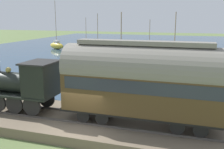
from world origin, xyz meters
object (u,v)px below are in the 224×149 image
at_px(sailboat_brown, 98,51).
at_px(rowboat_mid_harbor, 89,98).
at_px(sailboat_yellow, 57,45).
at_px(sailboat_blue, 121,74).
at_px(passenger_coach, 142,80).
at_px(sailboat_red, 86,44).
at_px(rowboat_near_shore, 53,80).
at_px(steam_locomotive, 26,82).
at_px(sailboat_black, 173,73).
at_px(sailboat_gray, 149,51).

xyz_separation_m(sailboat_brown, rowboat_mid_harbor, (-24.73, -8.50, -0.48)).
distance_m(sailboat_yellow, sailboat_blue, 30.13).
height_order(passenger_coach, sailboat_blue, sailboat_blue).
xyz_separation_m(sailboat_red, rowboat_near_shore, (-32.53, -10.15, -0.33)).
relative_size(sailboat_red, rowboat_mid_harbor, 2.46).
height_order(sailboat_red, rowboat_mid_harbor, sailboat_red).
bearing_deg(sailboat_brown, steam_locomotive, -177.91).
bearing_deg(sailboat_red, sailboat_brown, -116.15).
distance_m(sailboat_yellow, sailboat_red, 8.40).
bearing_deg(rowboat_near_shore, sailboat_black, -94.89).
relative_size(sailboat_gray, rowboat_near_shore, 3.09).
bearing_deg(sailboat_blue, steam_locomotive, 174.01).
height_order(sailboat_yellow, rowboat_mid_harbor, sailboat_yellow).
bearing_deg(steam_locomotive, sailboat_brown, 11.91).
height_order(rowboat_mid_harbor, rowboat_near_shore, rowboat_mid_harbor).
distance_m(sailboat_blue, rowboat_mid_harbor, 7.45).
relative_size(sailboat_blue, sailboat_gray, 1.13).
relative_size(passenger_coach, sailboat_gray, 1.46).
relative_size(steam_locomotive, sailboat_black, 0.73).
relative_size(passenger_coach, sailboat_red, 1.41).
xyz_separation_m(sailboat_black, rowboat_near_shore, (-5.35, 11.72, -0.32)).
bearing_deg(sailboat_gray, rowboat_mid_harbor, 152.44).
xyz_separation_m(sailboat_red, sailboat_black, (-27.18, -21.87, -0.01)).
xyz_separation_m(steam_locomotive, sailboat_blue, (12.11, -2.87, -1.78)).
distance_m(sailboat_red, rowboat_near_shore, 34.08).
height_order(sailboat_black, rowboat_mid_harbor, sailboat_black).
xyz_separation_m(steam_locomotive, sailboat_red, (42.26, 13.90, -2.01)).
bearing_deg(sailboat_yellow, sailboat_gray, -73.63).
height_order(sailboat_brown, sailboat_gray, sailboat_brown).
bearing_deg(sailboat_brown, sailboat_yellow, 55.22).
distance_m(passenger_coach, rowboat_near_shore, 15.15).
xyz_separation_m(sailboat_blue, rowboat_mid_harbor, (-7.41, 0.57, -0.48)).
bearing_deg(sailboat_blue, passenger_coach, -151.98).
height_order(steam_locomotive, rowboat_near_shore, steam_locomotive).
relative_size(sailboat_brown, rowboat_near_shore, 3.55).
relative_size(steam_locomotive, passenger_coach, 0.57).
height_order(passenger_coach, sailboat_red, sailboat_red).
height_order(passenger_coach, sailboat_black, sailboat_black).
height_order(sailboat_blue, sailboat_gray, sailboat_blue).
distance_m(sailboat_yellow, sailboat_gray, 19.97).
height_order(sailboat_gray, sailboat_black, sailboat_black).
xyz_separation_m(sailboat_blue, rowboat_near_shore, (-2.38, 6.62, -0.56)).
xyz_separation_m(sailboat_blue, sailboat_black, (2.98, -5.10, -0.24)).
height_order(steam_locomotive, sailboat_yellow, sailboat_yellow).
bearing_deg(sailboat_black, sailboat_blue, 136.51).
xyz_separation_m(sailboat_yellow, sailboat_red, (7.71, -3.33, -0.28)).
height_order(sailboat_yellow, sailboat_gray, sailboat_yellow).
xyz_separation_m(sailboat_gray, rowboat_near_shore, (-21.81, 6.26, -0.52)).
bearing_deg(sailboat_blue, sailboat_red, 36.41).
height_order(sailboat_brown, sailboat_black, sailboat_brown).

